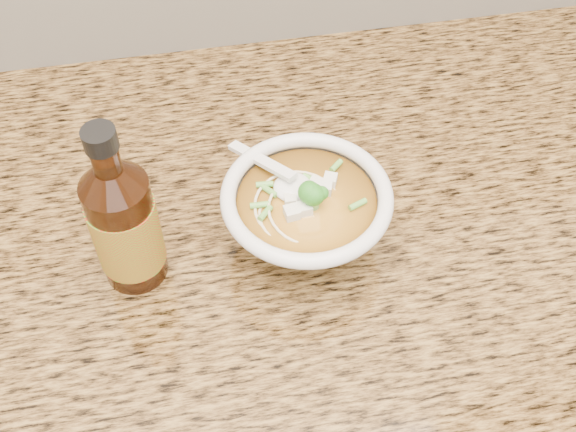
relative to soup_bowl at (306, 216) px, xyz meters
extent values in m
cube|color=black|center=(-0.06, 0.05, -0.51)|extent=(4.00, 0.65, 0.86)
cube|color=olive|center=(-0.06, 0.05, -0.06)|extent=(4.00, 0.68, 0.04)
cylinder|color=white|center=(0.00, 0.00, -0.04)|extent=(0.08, 0.08, 0.01)
torus|color=white|center=(0.00, 0.00, 0.03)|extent=(0.18, 0.18, 0.02)
torus|color=beige|center=(0.00, 0.01, 0.03)|extent=(0.06, 0.06, 0.00)
torus|color=beige|center=(-0.02, -0.02, 0.02)|extent=(0.07, 0.07, 0.00)
torus|color=beige|center=(-0.01, -0.01, 0.02)|extent=(0.10, 0.10, 0.00)
torus|color=beige|center=(0.00, 0.01, 0.02)|extent=(0.06, 0.06, 0.00)
torus|color=beige|center=(0.00, -0.01, 0.02)|extent=(0.10, 0.10, 0.00)
torus|color=beige|center=(0.01, -0.01, 0.02)|extent=(0.09, 0.09, 0.00)
torus|color=beige|center=(0.01, 0.00, 0.02)|extent=(0.07, 0.07, 0.00)
torus|color=beige|center=(-0.01, -0.01, 0.02)|extent=(0.12, 0.12, 0.00)
torus|color=beige|center=(0.00, 0.00, 0.01)|extent=(0.08, 0.08, 0.00)
cube|color=silver|center=(0.04, 0.01, 0.03)|extent=(0.02, 0.02, 0.01)
cube|color=silver|center=(0.03, -0.04, 0.03)|extent=(0.02, 0.02, 0.02)
cube|color=silver|center=(0.03, 0.00, 0.03)|extent=(0.02, 0.02, 0.02)
cube|color=silver|center=(0.00, 0.02, 0.03)|extent=(0.02, 0.02, 0.02)
cube|color=silver|center=(0.00, -0.03, 0.03)|extent=(0.02, 0.02, 0.01)
cube|color=silver|center=(-0.04, -0.04, 0.03)|extent=(0.02, 0.02, 0.01)
cube|color=silver|center=(-0.01, -0.01, 0.03)|extent=(0.02, 0.02, 0.01)
ellipsoid|color=#196014|center=(0.00, -0.01, 0.04)|extent=(0.03, 0.03, 0.03)
cylinder|color=#64AF43|center=(-0.02, 0.01, 0.03)|extent=(0.01, 0.02, 0.01)
cylinder|color=#64AF43|center=(0.02, -0.03, 0.03)|extent=(0.02, 0.02, 0.01)
cylinder|color=#64AF43|center=(0.01, 0.03, 0.03)|extent=(0.02, 0.01, 0.01)
cylinder|color=#64AF43|center=(0.02, 0.02, 0.03)|extent=(0.02, 0.02, 0.01)
cylinder|color=#64AF43|center=(-0.02, 0.01, 0.03)|extent=(0.02, 0.02, 0.01)
cylinder|color=#64AF43|center=(-0.01, 0.03, 0.03)|extent=(0.01, 0.02, 0.01)
cylinder|color=#64AF43|center=(0.02, 0.03, 0.03)|extent=(0.01, 0.02, 0.01)
ellipsoid|color=white|center=(-0.01, 0.02, 0.03)|extent=(0.04, 0.04, 0.02)
cube|color=white|center=(-0.04, 0.06, 0.04)|extent=(0.07, 0.09, 0.03)
cylinder|color=#3E1A08|center=(-0.19, -0.01, 0.03)|extent=(0.07, 0.07, 0.14)
cylinder|color=#3E1A08|center=(-0.19, -0.01, 0.13)|extent=(0.03, 0.03, 0.03)
cylinder|color=black|center=(-0.19, -0.01, 0.16)|extent=(0.03, 0.03, 0.02)
cylinder|color=red|center=(-0.19, -0.01, 0.02)|extent=(0.07, 0.07, 0.09)
camera|label=1|loc=(-0.11, -0.47, 0.61)|focal=45.00mm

